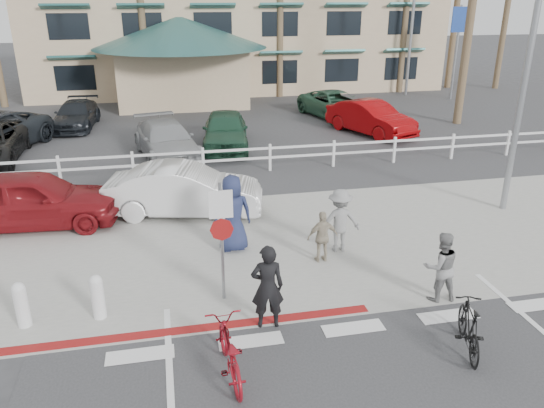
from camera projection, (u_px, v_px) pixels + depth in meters
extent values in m
plane|color=#333335|center=(365.00, 348.00, 9.65)|extent=(140.00, 140.00, 0.00)
cube|color=gray|center=(301.00, 242.00, 13.74)|extent=(22.00, 7.00, 0.01)
cube|color=#333335|center=(270.00, 190.00, 17.37)|extent=(40.00, 5.00, 0.01)
cube|color=#333335|center=(231.00, 125.00, 26.01)|extent=(50.00, 16.00, 0.01)
cube|color=maroon|center=(194.00, 329.00, 10.16)|extent=(7.00, 0.25, 0.02)
imported|color=maroon|center=(229.00, 352.00, 8.80)|extent=(0.73, 1.82, 0.94)
imported|color=black|center=(267.00, 287.00, 9.97)|extent=(0.66, 0.46, 1.72)
imported|color=black|center=(469.00, 327.00, 9.43)|extent=(0.93, 1.63, 0.95)
imported|color=gray|center=(441.00, 267.00, 10.91)|extent=(0.78, 0.62, 1.53)
imported|color=gray|center=(339.00, 221.00, 13.01)|extent=(1.08, 0.67, 1.62)
imported|color=tan|center=(323.00, 237.00, 12.53)|extent=(0.77, 0.35, 1.28)
imported|color=#1F274A|center=(233.00, 214.00, 12.99)|extent=(1.01, 0.71, 1.96)
imported|color=silver|center=(185.00, 190.00, 15.23)|extent=(4.67, 2.44, 1.46)
imported|color=maroon|center=(33.00, 199.00, 14.43)|extent=(4.74, 2.19, 1.57)
imported|color=gray|center=(166.00, 140.00, 20.57)|extent=(2.85, 5.06, 1.38)
imported|color=#1E4531|center=(225.00, 130.00, 21.83)|extent=(2.37, 4.68, 1.53)
imported|color=#810406|center=(371.00, 118.00, 24.05)|extent=(3.22, 4.77, 1.49)
imported|color=black|center=(76.00, 115.00, 25.19)|extent=(2.05, 4.38, 1.24)
imported|color=#2B553F|center=(336.00, 105.00, 27.24)|extent=(3.34, 5.23, 1.34)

